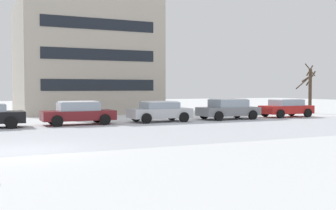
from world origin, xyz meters
name	(u,v)px	position (x,y,z in m)	size (l,w,h in m)	color
ground_plane	(24,151)	(0.00, 0.00, 0.00)	(120.00, 120.00, 0.00)	white
road_surface	(15,139)	(0.00, 3.86, 0.00)	(80.00, 9.73, 0.00)	silver
parked_car_maroon	(78,113)	(3.96, 9.51, 0.71)	(4.22, 1.98, 1.39)	maroon
parked_car_silver	(160,111)	(9.14, 9.38, 0.69)	(3.93, 2.06, 1.32)	silver
parked_car_gray	(228,109)	(14.33, 9.36, 0.73)	(4.21, 2.14, 1.43)	slate
parked_car_red	(286,108)	(19.52, 9.45, 0.70)	(3.93, 1.97, 1.36)	red
tree_far_left	(310,88)	(24.20, 11.97, 2.14)	(1.69, 1.57, 4.25)	#423326
building_far_right	(83,59)	(7.41, 23.13, 4.86)	(11.42, 11.94, 9.72)	#B2A899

